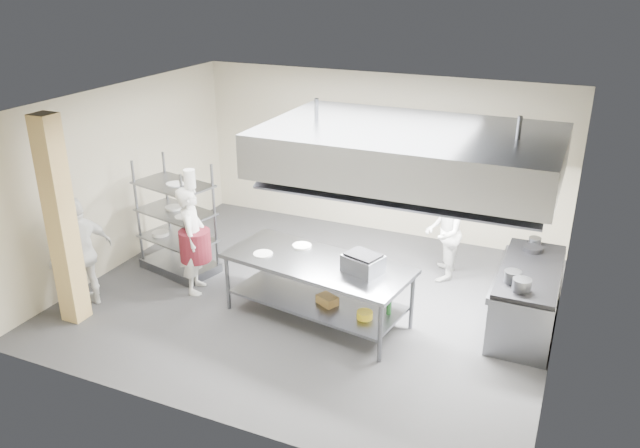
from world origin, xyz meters
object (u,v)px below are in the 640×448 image
at_px(griddle, 363,264).
at_px(stockpot, 513,276).
at_px(cooking_range, 527,299).
at_px(island, 317,290).
at_px(chef_head, 193,240).
at_px(chef_line, 443,232).
at_px(pass_rack, 176,218).
at_px(chef_plating, 81,253).

xyz_separation_m(griddle, stockpot, (1.89, 0.53, -0.05)).
bearing_deg(cooking_range, island, -160.17).
relative_size(cooking_range, chef_head, 1.16).
bearing_deg(stockpot, cooking_range, 69.54).
height_order(chef_line, stockpot, chef_line).
xyz_separation_m(island, griddle, (0.70, -0.04, 0.58)).
distance_m(pass_rack, chef_line, 4.34).
height_order(chef_line, griddle, chef_line).
xyz_separation_m(chef_head, stockpot, (4.67, 0.48, 0.12)).
distance_m(island, chef_plating, 3.49).
height_order(pass_rack, chef_plating, pass_rack).
relative_size(chef_line, stockpot, 7.14).
distance_m(cooking_range, stockpot, 0.78).
height_order(island, cooking_range, island).
relative_size(island, chef_plating, 1.56).
height_order(cooking_range, griddle, griddle).
xyz_separation_m(chef_head, chef_plating, (-1.22, -1.05, -0.00)).
bearing_deg(griddle, chef_line, 91.36).
bearing_deg(chef_head, stockpot, -108.07).
xyz_separation_m(pass_rack, chef_head, (0.66, -0.49, -0.08)).
distance_m(island, chef_line, 2.42).
height_order(cooking_range, chef_head, chef_head).
bearing_deg(island, griddle, 5.28).
xyz_separation_m(cooking_range, griddle, (-2.08, -1.04, 0.61)).
relative_size(island, pass_rack, 1.43).
bearing_deg(stockpot, island, -169.20).
xyz_separation_m(chef_head, chef_line, (3.41, 1.99, -0.06)).
bearing_deg(chef_line, cooking_range, 47.87).
distance_m(griddle, stockpot, 1.96).
height_order(island, chef_head, chef_head).
bearing_deg(cooking_range, pass_rack, -174.86).
distance_m(pass_rack, cooking_range, 5.56).
bearing_deg(stockpot, chef_line, 129.91).
bearing_deg(chef_head, griddle, -115.06).
bearing_deg(pass_rack, chef_line, 33.49).
relative_size(chef_head, chef_line, 1.07).
bearing_deg(chef_head, island, -114.28).
height_order(cooking_range, stockpot, stockpot).
xyz_separation_m(island, pass_rack, (-2.74, 0.50, 0.48)).
bearing_deg(chef_line, chef_head, -67.29).
height_order(island, pass_rack, pass_rack).
height_order(griddle, stockpot, griddle).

